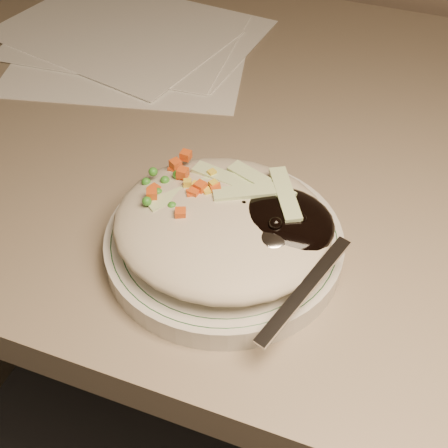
% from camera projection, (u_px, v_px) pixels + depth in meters
% --- Properties ---
extents(desk, '(1.40, 0.70, 0.74)m').
position_uv_depth(desk, '(361.00, 275.00, 0.81)').
color(desk, '#7F705C').
rests_on(desk, ground).
extents(plate, '(0.21, 0.21, 0.02)m').
position_uv_depth(plate, '(224.00, 244.00, 0.56)').
color(plate, silver).
rests_on(plate, desk).
extents(plate_rim, '(0.20, 0.20, 0.00)m').
position_uv_depth(plate_rim, '(224.00, 237.00, 0.56)').
color(plate_rim, '#144723').
rests_on(plate_rim, plate).
extents(meal, '(0.21, 0.19, 0.05)m').
position_uv_depth(meal, '(228.00, 221.00, 0.54)').
color(meal, '#B7AC94').
rests_on(meal, plate).
extents(papers, '(0.39, 0.34, 0.00)m').
position_uv_depth(papers, '(129.00, 40.00, 0.85)').
color(papers, white).
rests_on(papers, desk).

